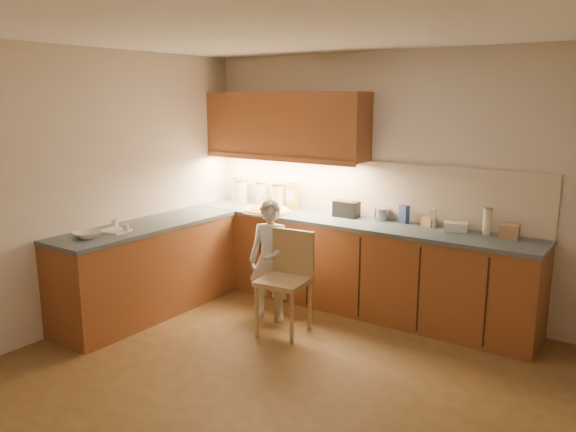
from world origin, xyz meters
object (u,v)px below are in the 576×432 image
object	(u,v)px
pizza_on_board	(266,210)
wooden_chair	(287,274)
toaster	(346,209)
child	(271,261)
oil_jug	(292,194)

from	to	relation	value
pizza_on_board	wooden_chair	bearing A→B (deg)	-42.60
wooden_chair	toaster	world-z (taller)	toaster
child	toaster	size ratio (longest dim) A/B	4.57
oil_jug	child	bearing A→B (deg)	-68.33
child	oil_jug	xyz separation A→B (m)	(-0.36, 0.90, 0.49)
pizza_on_board	toaster	distance (m)	0.88
wooden_chair	oil_jug	xyz separation A→B (m)	(-0.65, 1.03, 0.54)
child	wooden_chair	size ratio (longest dim) A/B	1.26
toaster	pizza_on_board	bearing A→B (deg)	-160.76
child	toaster	xyz separation A→B (m)	(0.35, 0.87, 0.41)
pizza_on_board	child	xyz separation A→B (m)	(0.48, -0.57, -0.35)
wooden_chair	toaster	size ratio (longest dim) A/B	3.62
wooden_chair	toaster	xyz separation A→B (m)	(0.06, 1.00, 0.46)
child	oil_jug	world-z (taller)	oil_jug
child	pizza_on_board	bearing A→B (deg)	113.69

